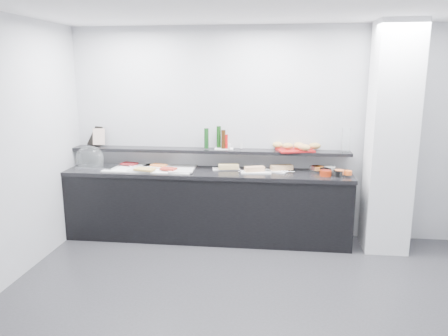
# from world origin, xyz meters

# --- Properties ---
(ground) EXTENTS (5.00, 5.00, 0.00)m
(ground) POSITION_xyz_m (0.00, 0.00, 0.00)
(ground) COLOR #2D2D30
(ground) RESTS_ON ground
(back_wall) EXTENTS (5.00, 0.02, 2.70)m
(back_wall) POSITION_xyz_m (0.00, 2.00, 1.35)
(back_wall) COLOR #AEB0B6
(back_wall) RESTS_ON ground
(column) EXTENTS (0.50, 0.50, 2.70)m
(column) POSITION_xyz_m (1.50, 1.65, 1.35)
(column) COLOR white
(column) RESTS_ON ground
(buffet_cabinet) EXTENTS (3.60, 0.60, 0.85)m
(buffet_cabinet) POSITION_xyz_m (-0.70, 1.70, 0.42)
(buffet_cabinet) COLOR black
(buffet_cabinet) RESTS_ON ground
(counter_top) EXTENTS (3.62, 0.62, 0.05)m
(counter_top) POSITION_xyz_m (-0.70, 1.70, 0.88)
(counter_top) COLOR black
(counter_top) RESTS_ON buffet_cabinet
(wall_shelf) EXTENTS (3.60, 0.25, 0.04)m
(wall_shelf) POSITION_xyz_m (-0.70, 1.88, 1.13)
(wall_shelf) COLOR black
(wall_shelf) RESTS_ON back_wall
(cloche_base) EXTENTS (0.53, 0.38, 0.04)m
(cloche_base) POSITION_xyz_m (-2.12, 1.69, 0.92)
(cloche_base) COLOR #BABDC2
(cloche_base) RESTS_ON counter_top
(cloche_dome) EXTENTS (0.38, 0.26, 0.34)m
(cloche_dome) POSITION_xyz_m (-2.23, 1.69, 1.03)
(cloche_dome) COLOR silver
(cloche_dome) RESTS_ON cloche_base
(linen_runner) EXTENTS (1.13, 0.54, 0.01)m
(linen_runner) POSITION_xyz_m (-1.44, 1.73, 0.91)
(linen_runner) COLOR white
(linen_runner) RESTS_ON counter_top
(platter_meat_a) EXTENTS (0.32, 0.26, 0.01)m
(platter_meat_a) POSITION_xyz_m (-1.61, 1.81, 0.92)
(platter_meat_a) COLOR white
(platter_meat_a) RESTS_ON linen_runner
(food_meat_a) EXTENTS (0.23, 0.18, 0.02)m
(food_meat_a) POSITION_xyz_m (-1.76, 1.83, 0.94)
(food_meat_a) COLOR maroon
(food_meat_a) RESTS_ON platter_meat_a
(platter_salmon) EXTENTS (0.35, 0.27, 0.01)m
(platter_salmon) POSITION_xyz_m (-1.39, 1.79, 0.92)
(platter_salmon) COLOR silver
(platter_salmon) RESTS_ON linen_runner
(food_salmon) EXTENTS (0.22, 0.18, 0.02)m
(food_salmon) POSITION_xyz_m (-1.35, 1.79, 0.94)
(food_salmon) COLOR orange
(food_salmon) RESTS_ON platter_salmon
(platter_cheese) EXTENTS (0.32, 0.23, 0.01)m
(platter_cheese) POSITION_xyz_m (-1.52, 1.56, 0.92)
(platter_cheese) COLOR white
(platter_cheese) RESTS_ON linen_runner
(food_cheese) EXTENTS (0.27, 0.20, 0.02)m
(food_cheese) POSITION_xyz_m (-1.46, 1.52, 0.94)
(food_cheese) COLOR #D6A953
(food_cheese) RESTS_ON platter_cheese
(platter_meat_b) EXTENTS (0.32, 0.23, 0.01)m
(platter_meat_b) POSITION_xyz_m (-1.00, 1.57, 0.92)
(platter_meat_b) COLOR white
(platter_meat_b) RESTS_ON linen_runner
(food_meat_b) EXTENTS (0.21, 0.16, 0.02)m
(food_meat_b) POSITION_xyz_m (-1.17, 1.59, 0.94)
(food_meat_b) COLOR maroon
(food_meat_b) RESTS_ON platter_meat_b
(sandwich_plate_left) EXTENTS (0.37, 0.22, 0.01)m
(sandwich_plate_left) POSITION_xyz_m (-0.46, 1.82, 0.91)
(sandwich_plate_left) COLOR white
(sandwich_plate_left) RESTS_ON counter_top
(sandwich_food_left) EXTENTS (0.27, 0.14, 0.06)m
(sandwich_food_left) POSITION_xyz_m (-0.43, 1.79, 0.94)
(sandwich_food_left) COLOR #E3C377
(sandwich_food_left) RESTS_ON sandwich_plate_left
(tongs_left) EXTENTS (0.16, 0.02, 0.01)m
(tongs_left) POSITION_xyz_m (-0.52, 1.76, 0.92)
(tongs_left) COLOR #B0B3B8
(tongs_left) RESTS_ON sandwich_plate_left
(sandwich_plate_mid) EXTENTS (0.39, 0.19, 0.01)m
(sandwich_plate_mid) POSITION_xyz_m (-0.08, 1.67, 0.91)
(sandwich_plate_mid) COLOR white
(sandwich_plate_mid) RESTS_ON counter_top
(sandwich_food_mid) EXTENTS (0.26, 0.17, 0.06)m
(sandwich_food_mid) POSITION_xyz_m (-0.09, 1.69, 0.94)
(sandwich_food_mid) COLOR tan
(sandwich_food_mid) RESTS_ON sandwich_plate_mid
(tongs_mid) EXTENTS (0.14, 0.09, 0.01)m
(tongs_mid) POSITION_xyz_m (-0.22, 1.66, 0.92)
(tongs_mid) COLOR silver
(tongs_mid) RESTS_ON sandwich_plate_mid
(sandwich_plate_right) EXTENTS (0.34, 0.24, 0.01)m
(sandwich_plate_right) POSITION_xyz_m (0.15, 1.76, 0.91)
(sandwich_plate_right) COLOR white
(sandwich_plate_right) RESTS_ON counter_top
(sandwich_food_right) EXTENTS (0.29, 0.19, 0.06)m
(sandwich_food_right) POSITION_xyz_m (0.24, 1.82, 0.94)
(sandwich_food_right) COLOR tan
(sandwich_food_right) RESTS_ON sandwich_plate_right
(tongs_right) EXTENTS (0.16, 0.02, 0.01)m
(tongs_right) POSITION_xyz_m (0.31, 1.70, 0.92)
(tongs_right) COLOR silver
(tongs_right) RESTS_ON sandwich_plate_right
(bowl_glass_fruit) EXTENTS (0.18, 0.18, 0.07)m
(bowl_glass_fruit) POSITION_xyz_m (0.66, 1.83, 0.94)
(bowl_glass_fruit) COLOR white
(bowl_glass_fruit) RESTS_ON counter_top
(fill_glass_fruit) EXTENTS (0.17, 0.17, 0.05)m
(fill_glass_fruit) POSITION_xyz_m (0.70, 1.83, 0.95)
(fill_glass_fruit) COLOR orange
(fill_glass_fruit) RESTS_ON bowl_glass_fruit
(bowl_black_jam) EXTENTS (0.17, 0.17, 0.07)m
(bowl_black_jam) POSITION_xyz_m (0.78, 1.79, 0.94)
(bowl_black_jam) COLOR black
(bowl_black_jam) RESTS_ON counter_top
(fill_black_jam) EXTENTS (0.14, 0.14, 0.05)m
(fill_black_jam) POSITION_xyz_m (0.67, 1.83, 0.95)
(fill_black_jam) COLOR #510D0B
(fill_black_jam) RESTS_ON bowl_black_jam
(bowl_glass_cream) EXTENTS (0.22, 0.22, 0.07)m
(bowl_glass_cream) POSITION_xyz_m (0.83, 1.81, 0.94)
(bowl_glass_cream) COLOR white
(bowl_glass_cream) RESTS_ON counter_top
(fill_glass_cream) EXTENTS (0.15, 0.15, 0.05)m
(fill_glass_cream) POSITION_xyz_m (0.84, 1.83, 0.95)
(fill_glass_cream) COLOR white
(fill_glass_cream) RESTS_ON bowl_glass_cream
(bowl_red_jam) EXTENTS (0.16, 0.16, 0.07)m
(bowl_red_jam) POSITION_xyz_m (0.76, 1.60, 0.94)
(bowl_red_jam) COLOR #9A280E
(bowl_red_jam) RESTS_ON counter_top
(fill_red_jam) EXTENTS (0.13, 0.13, 0.05)m
(fill_red_jam) POSITION_xyz_m (0.77, 1.61, 0.95)
(fill_red_jam) COLOR #62160E
(fill_red_jam) RESTS_ON bowl_red_jam
(bowl_glass_salmon) EXTENTS (0.17, 0.17, 0.07)m
(bowl_glass_salmon) POSITION_xyz_m (0.91, 1.62, 0.94)
(bowl_glass_salmon) COLOR white
(bowl_glass_salmon) RESTS_ON counter_top
(fill_glass_salmon) EXTENTS (0.16, 0.16, 0.05)m
(fill_glass_salmon) POSITION_xyz_m (0.94, 1.63, 0.95)
(fill_glass_salmon) COLOR #D46934
(fill_glass_salmon) RESTS_ON bowl_glass_salmon
(bowl_black_fruit) EXTENTS (0.12, 0.12, 0.07)m
(bowl_black_fruit) POSITION_xyz_m (0.91, 1.60, 0.94)
(bowl_black_fruit) COLOR black
(bowl_black_fruit) RESTS_ON counter_top
(fill_black_fruit) EXTENTS (0.11, 0.11, 0.05)m
(fill_black_fruit) POSITION_xyz_m (1.03, 1.61, 0.95)
(fill_black_fruit) COLOR #DF591E
(fill_black_fruit) RESTS_ON bowl_black_fruit
(framed_print) EXTENTS (0.25, 0.16, 0.26)m
(framed_print) POSITION_xyz_m (-2.28, 1.99, 1.28)
(framed_print) COLOR black
(framed_print) RESTS_ON wall_shelf
(print_art) EXTENTS (0.16, 0.07, 0.22)m
(print_art) POSITION_xyz_m (-2.19, 1.92, 1.28)
(print_art) COLOR tan
(print_art) RESTS_ON framed_print
(condiment_tray) EXTENTS (0.24, 0.16, 0.01)m
(condiment_tray) POSITION_xyz_m (-0.50, 1.91, 1.16)
(condiment_tray) COLOR white
(condiment_tray) RESTS_ON wall_shelf
(bottle_green_a) EXTENTS (0.07, 0.07, 0.26)m
(bottle_green_a) POSITION_xyz_m (-0.73, 1.87, 1.29)
(bottle_green_a) COLOR #0F3913
(bottle_green_a) RESTS_ON condiment_tray
(bottle_brown) EXTENTS (0.06, 0.06, 0.24)m
(bottle_brown) POSITION_xyz_m (-0.51, 1.88, 1.28)
(bottle_brown) COLOR #321B09
(bottle_brown) RESTS_ON condiment_tray
(bottle_green_b) EXTENTS (0.06, 0.06, 0.28)m
(bottle_green_b) POSITION_xyz_m (-0.58, 1.94, 1.30)
(bottle_green_b) COLOR #10390F
(bottle_green_b) RESTS_ON condiment_tray
(bottle_hot) EXTENTS (0.05, 0.05, 0.18)m
(bottle_hot) POSITION_xyz_m (-0.48, 1.89, 1.25)
(bottle_hot) COLOR #BB0D0D
(bottle_hot) RESTS_ON condiment_tray
(shaker_salt) EXTENTS (0.04, 0.04, 0.07)m
(shaker_salt) POSITION_xyz_m (-0.43, 1.85, 1.20)
(shaker_salt) COLOR white
(shaker_salt) RESTS_ON condiment_tray
(shaker_pepper) EXTENTS (0.04, 0.04, 0.07)m
(shaker_pepper) POSITION_xyz_m (-0.28, 1.91, 1.20)
(shaker_pepper) COLOR silver
(shaker_pepper) RESTS_ON condiment_tray
(bread_tray) EXTENTS (0.51, 0.41, 0.02)m
(bread_tray) POSITION_xyz_m (0.40, 1.88, 1.16)
(bread_tray) COLOR maroon
(bread_tray) RESTS_ON wall_shelf
(bread_roll_nw) EXTENTS (0.14, 0.10, 0.08)m
(bread_roll_nw) POSITION_xyz_m (0.18, 1.95, 1.21)
(bread_roll_nw) COLOR tan
(bread_roll_nw) RESTS_ON bread_tray
(bread_roll_n) EXTENTS (0.16, 0.14, 0.08)m
(bread_roll_n) POSITION_xyz_m (0.45, 1.94, 1.21)
(bread_roll_n) COLOR #C9874C
(bread_roll_n) RESTS_ON bread_tray
(bread_roll_ne) EXTENTS (0.15, 0.10, 0.08)m
(bread_roll_ne) POSITION_xyz_m (0.65, 1.92, 1.21)
(bread_roll_ne) COLOR #AD8742
(bread_roll_ne) RESTS_ON bread_tray
(bread_roll_s) EXTENTS (0.14, 0.10, 0.08)m
(bread_roll_s) POSITION_xyz_m (0.50, 1.80, 1.21)
(bread_roll_s) COLOR #C87F4C
(bread_roll_s) RESTS_ON bread_tray
(bread_roll_se) EXTENTS (0.16, 0.14, 0.08)m
(bread_roll_se) POSITION_xyz_m (0.52, 1.79, 1.21)
(bread_roll_se) COLOR tan
(bread_roll_se) RESTS_ON bread_tray
(bread_roll_midw) EXTENTS (0.14, 0.09, 0.08)m
(bread_roll_midw) POSITION_xyz_m (0.31, 1.88, 1.21)
(bread_roll_midw) COLOR tan
(bread_roll_midw) RESTS_ON bread_tray
(bread_roll_mide) EXTENTS (0.13, 0.09, 0.08)m
(bread_roll_mide) POSITION_xyz_m (0.45, 1.89, 1.21)
(bread_roll_mide) COLOR tan
(bread_roll_mide) RESTS_ON bread_tray
(carafe) EXTENTS (0.13, 0.13, 0.30)m
(carafe) POSITION_xyz_m (1.02, 1.87, 1.30)
(carafe) COLOR white
(carafe) RESTS_ON wall_shelf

